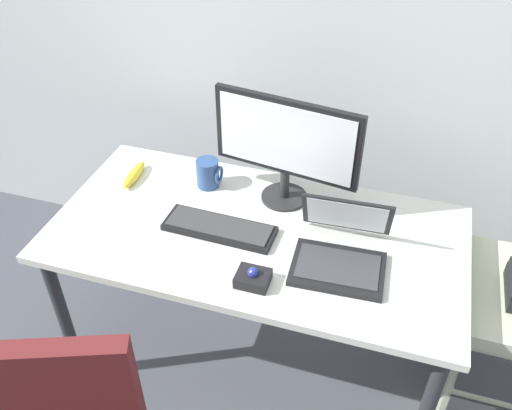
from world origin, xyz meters
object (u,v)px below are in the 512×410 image
object	(u,v)px
trackball_mouse	(253,278)
coffee_mug	(208,173)
laptop	(341,248)
file_cabinet	(505,348)
monitor_main	(286,143)
banana	(134,175)
keyboard	(219,228)

from	to	relation	value
trackball_mouse	coffee_mug	xyz separation A→B (m)	(-0.33, 0.46, 0.04)
laptop	file_cabinet	bearing A→B (deg)	13.23
monitor_main	trackball_mouse	xyz separation A→B (m)	(0.02, -0.47, -0.23)
trackball_mouse	banana	bearing A→B (deg)	147.26
file_cabinet	keyboard	xyz separation A→B (m)	(-1.10, -0.14, 0.44)
monitor_main	keyboard	bearing A→B (deg)	-124.15
laptop	trackball_mouse	size ratio (longest dim) A/B	3.09
file_cabinet	keyboard	distance (m)	1.20
banana	coffee_mug	bearing A→B (deg)	8.88
monitor_main	coffee_mug	xyz separation A→B (m)	(-0.31, -0.01, -0.19)
laptop	trackball_mouse	distance (m)	0.32
coffee_mug	banana	world-z (taller)	coffee_mug
keyboard	trackball_mouse	distance (m)	0.29
keyboard	trackball_mouse	xyz separation A→B (m)	(0.20, -0.21, 0.01)
file_cabinet	keyboard	bearing A→B (deg)	-172.91
file_cabinet	coffee_mug	distance (m)	1.34
banana	monitor_main	bearing A→B (deg)	5.06
banana	keyboard	bearing A→B (deg)	-24.29
file_cabinet	coffee_mug	size ratio (longest dim) A/B	5.21
monitor_main	trackball_mouse	world-z (taller)	monitor_main
trackball_mouse	monitor_main	bearing A→B (deg)	92.55
monitor_main	laptop	distance (m)	0.44
monitor_main	keyboard	distance (m)	0.39
keyboard	file_cabinet	bearing A→B (deg)	7.09
monitor_main	banana	world-z (taller)	monitor_main
keyboard	banana	bearing A→B (deg)	155.71
trackball_mouse	banana	world-z (taller)	trackball_mouse
file_cabinet	banana	bearing A→B (deg)	177.62
file_cabinet	keyboard	world-z (taller)	keyboard
file_cabinet	trackball_mouse	distance (m)	1.07
trackball_mouse	laptop	bearing A→B (deg)	37.60
keyboard	banana	size ratio (longest dim) A/B	2.18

